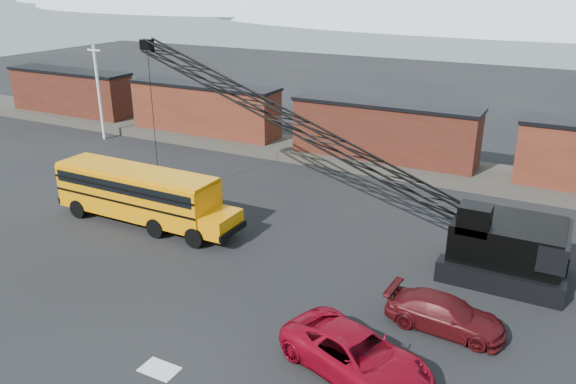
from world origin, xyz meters
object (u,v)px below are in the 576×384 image
red_pickup (356,355)px  maroon_suv (445,314)px  school_bus (142,194)px  crawler_crane (332,145)px

red_pickup → maroon_suv: 4.74m
red_pickup → maroon_suv: (2.16, 4.21, -0.11)m
school_bus → red_pickup: (15.58, -6.63, -0.99)m
school_bus → crawler_crane: (10.05, 3.56, 3.34)m
crawler_crane → red_pickup: bearing=-61.5°
red_pickup → maroon_suv: bearing=-8.3°
red_pickup → crawler_crane: 12.38m
maroon_suv → crawler_crane: size_ratio=0.20×
school_bus → maroon_suv: 17.95m
maroon_suv → crawler_crane: crawler_crane is taller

